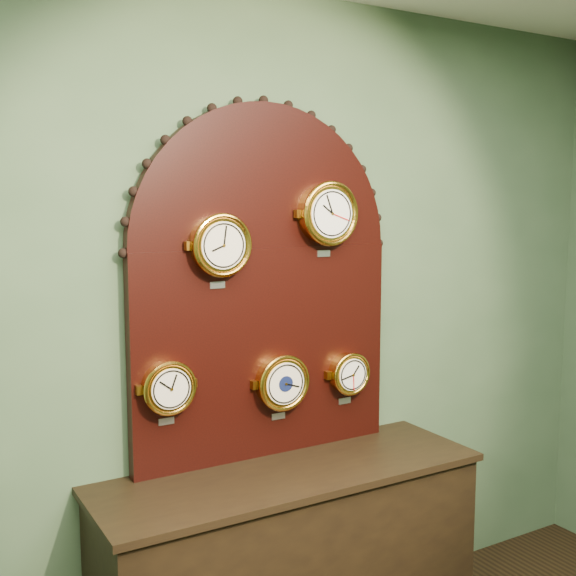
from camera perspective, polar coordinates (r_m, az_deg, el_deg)
wall_back at (r=3.07m, az=-2.36°, el=-2.83°), size 4.00×0.00×4.00m
shop_counter at (r=3.18m, az=0.20°, el=-21.64°), size 1.60×0.50×0.80m
display_board at (r=2.99m, az=-1.93°, el=1.29°), size 1.26×0.06×1.53m
roman_clock at (r=2.82m, az=-5.47°, el=3.46°), size 0.26×0.08×0.30m
arabic_clock at (r=3.06m, az=3.26°, el=6.01°), size 0.28×0.08×0.33m
hygrometer at (r=2.82m, az=-9.61°, el=-7.90°), size 0.22×0.08×0.27m
barometer at (r=3.04m, az=-0.49°, el=-7.60°), size 0.24×0.08×0.29m
tide_clock at (r=3.23m, az=4.93°, el=-6.87°), size 0.20×0.08×0.25m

